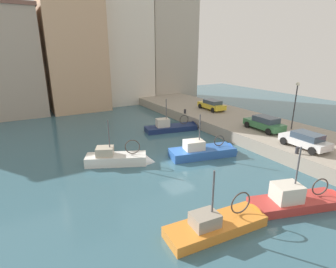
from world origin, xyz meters
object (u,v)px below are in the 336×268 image
(parked_car_yellow, at_px, (212,105))
(parked_car_green, at_px, (264,123))
(fishing_boat_white, at_px, (120,162))
(fishing_boat_red, at_px, (300,203))
(mooring_bollard_mid, at_px, (297,150))
(mooring_bollard_north, at_px, (185,111))
(fishing_boat_orange, at_px, (222,227))
(fishing_boat_blue, at_px, (206,154))
(parked_car_white, at_px, (305,140))
(fishing_boat_navy, at_px, (174,129))
(quay_streetlamp, at_px, (296,98))

(parked_car_yellow, relative_size, parked_car_green, 1.04)
(fishing_boat_white, height_order, parked_car_yellow, fishing_boat_white)
(fishing_boat_red, xyz_separation_m, parked_car_green, (7.57, 9.43, 1.76))
(mooring_bollard_mid, relative_size, mooring_bollard_north, 1.00)
(fishing_boat_orange, relative_size, parked_car_green, 1.48)
(fishing_boat_orange, xyz_separation_m, fishing_boat_blue, (5.52, 8.51, 0.02))
(parked_car_white, xyz_separation_m, mooring_bollard_mid, (-1.68, -0.49, -0.42))
(fishing_boat_orange, xyz_separation_m, mooring_bollard_mid, (10.19, 2.94, 1.37))
(fishing_boat_navy, bearing_deg, parked_car_white, -70.45)
(fishing_boat_white, height_order, parked_car_green, fishing_boat_white)
(fishing_boat_red, bearing_deg, fishing_boat_orange, 172.40)
(fishing_boat_white, relative_size, parked_car_white, 1.44)
(fishing_boat_white, xyz_separation_m, parked_car_green, (14.83, -2.01, 1.81))
(fishing_boat_navy, height_order, mooring_bollard_mid, fishing_boat_navy)
(parked_car_white, xyz_separation_m, mooring_bollard_north, (-1.68, 15.51, -0.42))
(parked_car_white, bearing_deg, mooring_bollard_mid, -163.84)
(fishing_boat_white, bearing_deg, parked_car_green, -7.73)
(parked_car_white, relative_size, mooring_bollard_mid, 7.33)
(parked_car_green, bearing_deg, fishing_boat_white, 172.27)
(parked_car_yellow, xyz_separation_m, parked_car_green, (-1.49, -10.24, 0.03))
(fishing_boat_white, height_order, fishing_boat_orange, fishing_boat_white)
(parked_car_yellow, distance_m, quay_streetlamp, 11.78)
(parked_car_green, bearing_deg, parked_car_yellow, 81.71)
(fishing_boat_navy, relative_size, mooring_bollard_mid, 12.71)
(fishing_boat_orange, bearing_deg, fishing_boat_navy, 66.71)
(fishing_boat_red, relative_size, mooring_bollard_north, 11.92)
(fishing_boat_red, relative_size, fishing_boat_orange, 1.03)
(fishing_boat_navy, height_order, parked_car_green, fishing_boat_navy)
(fishing_boat_white, distance_m, fishing_boat_orange, 10.86)
(fishing_boat_white, bearing_deg, fishing_boat_red, -57.62)
(parked_car_white, bearing_deg, quay_streetlamp, 45.76)
(parked_car_yellow, distance_m, parked_car_green, 10.35)
(fishing_boat_orange, xyz_separation_m, parked_car_yellow, (14.56, 18.94, 1.81))
(fishing_boat_white, distance_m, parked_car_white, 15.56)
(fishing_boat_white, xyz_separation_m, parked_car_yellow, (16.32, 8.22, 1.79))
(fishing_boat_red, bearing_deg, fishing_boat_white, 122.38)
(quay_streetlamp, bearing_deg, parked_car_yellow, 96.39)
(fishing_boat_white, distance_m, fishing_boat_red, 13.55)
(fishing_boat_blue, height_order, mooring_bollard_north, fishing_boat_blue)
(fishing_boat_white, xyz_separation_m, quay_streetlamp, (17.60, -3.21, 4.33))
(fishing_boat_orange, bearing_deg, fishing_boat_red, -7.60)
(mooring_bollard_mid, bearing_deg, fishing_boat_orange, -163.89)
(parked_car_yellow, xyz_separation_m, parked_car_white, (-2.69, -15.51, -0.01))
(fishing_boat_red, distance_m, parked_car_green, 12.22)
(mooring_bollard_mid, xyz_separation_m, quay_streetlamp, (5.65, 4.56, 2.98))
(parked_car_yellow, distance_m, mooring_bollard_mid, 16.59)
(fishing_boat_white, distance_m, quay_streetlamp, 18.41)
(parked_car_white, distance_m, mooring_bollard_mid, 1.80)
(parked_car_green, distance_m, mooring_bollard_mid, 6.45)
(fishing_boat_blue, bearing_deg, parked_car_yellow, 49.06)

